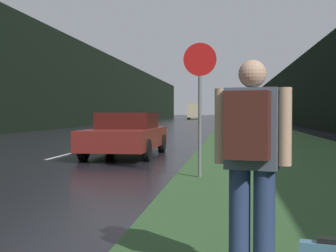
{
  "coord_description": "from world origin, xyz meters",
  "views": [
    {
      "loc": [
        5.2,
        -0.67,
        1.34
      ],
      "look_at": [
        3.13,
        15.09,
        0.89
      ],
      "focal_mm": 50.0,
      "sensor_mm": 36.0,
      "label": 1
    }
  ],
  "objects_px": {
    "hitchhiker_with_backpack": "(251,155)",
    "car_passing_near": "(127,134)",
    "stop_sign": "(200,95)",
    "delivery_truck": "(194,111)"
  },
  "relations": [
    {
      "from": "hitchhiker_with_backpack",
      "to": "delivery_truck",
      "type": "distance_m",
      "value": 93.43
    },
    {
      "from": "hitchhiker_with_backpack",
      "to": "car_passing_near",
      "type": "xyz_separation_m",
      "value": [
        -3.34,
        10.51,
        -0.33
      ]
    },
    {
      "from": "hitchhiker_with_backpack",
      "to": "delivery_truck",
      "type": "height_order",
      "value": "delivery_truck"
    },
    {
      "from": "stop_sign",
      "to": "delivery_truck",
      "type": "relative_size",
      "value": 0.39
    },
    {
      "from": "hitchhiker_with_backpack",
      "to": "delivery_truck",
      "type": "bearing_deg",
      "value": 107.45
    },
    {
      "from": "hitchhiker_with_backpack",
      "to": "delivery_truck",
      "type": "xyz_separation_m",
      "value": [
        -7.4,
        93.14,
        0.69
      ]
    },
    {
      "from": "stop_sign",
      "to": "car_passing_near",
      "type": "xyz_separation_m",
      "value": [
        -2.57,
        4.67,
        -1.02
      ]
    },
    {
      "from": "hitchhiker_with_backpack",
      "to": "delivery_truck",
      "type": "relative_size",
      "value": 0.25
    },
    {
      "from": "hitchhiker_with_backpack",
      "to": "car_passing_near",
      "type": "distance_m",
      "value": 11.03
    },
    {
      "from": "car_passing_near",
      "to": "delivery_truck",
      "type": "height_order",
      "value": "delivery_truck"
    }
  ]
}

